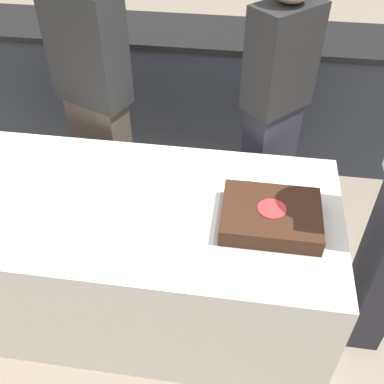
% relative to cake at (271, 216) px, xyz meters
% --- Properties ---
extents(ground_plane, '(14.00, 14.00, 0.00)m').
position_rel_cake_xyz_m(ground_plane, '(-0.69, 0.04, -0.77)').
color(ground_plane, gray).
extents(back_counter, '(4.40, 0.58, 0.92)m').
position_rel_cake_xyz_m(back_counter, '(-0.69, 1.57, -0.31)').
color(back_counter, '#333842').
rests_on(back_counter, ground_plane).
extents(dining_table, '(2.03, 0.91, 0.73)m').
position_rel_cake_xyz_m(dining_table, '(-0.69, 0.04, -0.41)').
color(dining_table, white).
rests_on(dining_table, ground_plane).
extents(cake, '(0.46, 0.37, 0.09)m').
position_rel_cake_xyz_m(cake, '(0.00, 0.00, 0.00)').
color(cake, '#B7B2AD').
rests_on(cake, dining_table).
extents(side_plate_near_cake, '(0.20, 0.20, 0.00)m').
position_rel_cake_xyz_m(side_plate_near_cake, '(-0.03, 0.34, -0.04)').
color(side_plate_near_cake, white).
rests_on(side_plate_near_cake, dining_table).
extents(person_cutting_cake, '(0.38, 0.38, 1.63)m').
position_rel_cake_xyz_m(person_cutting_cake, '(-0.00, 0.71, 0.08)').
color(person_cutting_cake, '#282833').
rests_on(person_cutting_cake, ground_plane).
extents(person_standing_back, '(0.45, 0.35, 1.67)m').
position_rel_cake_xyz_m(person_standing_back, '(-0.99, 0.71, 0.10)').
color(person_standing_back, '#4C4238').
rests_on(person_standing_back, ground_plane).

